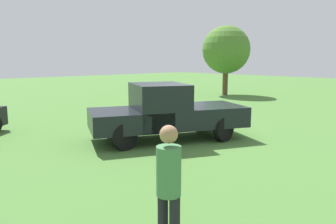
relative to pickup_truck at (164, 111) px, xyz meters
The scene contains 4 objects.
ground_plane 1.24m from the pickup_truck, behind, with size 80.00×80.00×0.00m, color #477533.
pickup_truck is the anchor object (origin of this frame).
person_bystander 6.34m from the pickup_truck, 48.10° to the left, with size 0.36×0.36×1.77m.
tree_back_right 14.38m from the pickup_truck, 150.87° to the right, with size 3.45×3.45×5.02m.
Camera 1 is at (7.69, 7.45, 2.58)m, focal length 34.45 mm.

